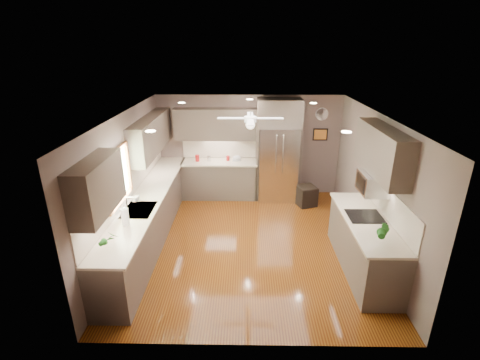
{
  "coord_description": "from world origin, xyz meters",
  "views": [
    {
      "loc": [
        -0.08,
        -5.89,
        3.61
      ],
      "look_at": [
        -0.19,
        0.6,
        1.07
      ],
      "focal_mm": 26.0,
      "sensor_mm": 36.0,
      "label": 1
    }
  ],
  "objects_px": {
    "soap_bottle": "(136,198)",
    "microwave": "(373,183)",
    "potted_plant_left": "(109,239)",
    "bowl": "(237,160)",
    "canister_d": "(228,158)",
    "canister_a": "(197,158)",
    "potted_plant_right": "(384,232)",
    "stool": "(306,196)",
    "refrigerator": "(278,152)",
    "canister_b": "(209,158)",
    "paper_towel": "(125,217)"
  },
  "relations": [
    {
      "from": "canister_a",
      "to": "microwave",
      "type": "xyz_separation_m",
      "value": [
        3.29,
        -2.74,
        0.46
      ]
    },
    {
      "from": "potted_plant_left",
      "to": "refrigerator",
      "type": "xyz_separation_m",
      "value": [
        2.66,
        3.9,
        0.09
      ]
    },
    {
      "from": "refrigerator",
      "to": "microwave",
      "type": "relative_size",
      "value": 4.45
    },
    {
      "from": "canister_a",
      "to": "soap_bottle",
      "type": "relative_size",
      "value": 0.89
    },
    {
      "from": "soap_bottle",
      "to": "microwave",
      "type": "bearing_deg",
      "value": -4.6
    },
    {
      "from": "canister_d",
      "to": "potted_plant_left",
      "type": "bearing_deg",
      "value": -109.93
    },
    {
      "from": "canister_d",
      "to": "potted_plant_right",
      "type": "bearing_deg",
      "value": -56.96
    },
    {
      "from": "canister_d",
      "to": "refrigerator",
      "type": "distance_m",
      "value": 1.23
    },
    {
      "from": "bowl",
      "to": "refrigerator",
      "type": "height_order",
      "value": "refrigerator"
    },
    {
      "from": "microwave",
      "to": "potted_plant_right",
      "type": "bearing_deg",
      "value": -97.04
    },
    {
      "from": "potted_plant_left",
      "to": "microwave",
      "type": "distance_m",
      "value": 4.18
    },
    {
      "from": "refrigerator",
      "to": "microwave",
      "type": "height_order",
      "value": "refrigerator"
    },
    {
      "from": "stool",
      "to": "potted_plant_right",
      "type": "bearing_deg",
      "value": -80.53
    },
    {
      "from": "canister_d",
      "to": "paper_towel",
      "type": "xyz_separation_m",
      "value": [
        -1.46,
        -3.29,
        0.08
      ]
    },
    {
      "from": "canister_d",
      "to": "potted_plant_right",
      "type": "height_order",
      "value": "potted_plant_right"
    },
    {
      "from": "soap_bottle",
      "to": "bowl",
      "type": "relative_size",
      "value": 0.82
    },
    {
      "from": "canister_b",
      "to": "refrigerator",
      "type": "xyz_separation_m",
      "value": [
        1.68,
        -0.05,
        0.18
      ]
    },
    {
      "from": "potted_plant_left",
      "to": "bowl",
      "type": "bearing_deg",
      "value": 67.28
    },
    {
      "from": "canister_a",
      "to": "microwave",
      "type": "distance_m",
      "value": 4.3
    },
    {
      "from": "canister_b",
      "to": "stool",
      "type": "bearing_deg",
      "value": -11.49
    },
    {
      "from": "canister_b",
      "to": "potted_plant_right",
      "type": "height_order",
      "value": "potted_plant_right"
    },
    {
      "from": "canister_b",
      "to": "potted_plant_right",
      "type": "distance_m",
      "value": 4.69
    },
    {
      "from": "soap_bottle",
      "to": "microwave",
      "type": "distance_m",
      "value": 4.12
    },
    {
      "from": "canister_b",
      "to": "microwave",
      "type": "bearing_deg",
      "value": -42.55
    },
    {
      "from": "soap_bottle",
      "to": "paper_towel",
      "type": "distance_m",
      "value": 0.83
    },
    {
      "from": "bowl",
      "to": "paper_towel",
      "type": "distance_m",
      "value": 3.67
    },
    {
      "from": "canister_d",
      "to": "potted_plant_right",
      "type": "xyz_separation_m",
      "value": [
        2.43,
        -3.73,
        0.1
      ]
    },
    {
      "from": "canister_d",
      "to": "bowl",
      "type": "distance_m",
      "value": 0.22
    },
    {
      "from": "bowl",
      "to": "microwave",
      "type": "relative_size",
      "value": 0.39
    },
    {
      "from": "potted_plant_left",
      "to": "canister_a",
      "type": "bearing_deg",
      "value": 79.9
    },
    {
      "from": "potted_plant_right",
      "to": "stool",
      "type": "distance_m",
      "value": 3.37
    },
    {
      "from": "potted_plant_right",
      "to": "potted_plant_left",
      "type": "bearing_deg",
      "value": -176.12
    },
    {
      "from": "canister_b",
      "to": "potted_plant_left",
      "type": "xyz_separation_m",
      "value": [
        -0.98,
        -3.95,
        0.09
      ]
    },
    {
      "from": "potted_plant_left",
      "to": "microwave",
      "type": "bearing_deg",
      "value": 16.7
    },
    {
      "from": "refrigerator",
      "to": "paper_towel",
      "type": "distance_m",
      "value": 4.17
    },
    {
      "from": "potted_plant_right",
      "to": "refrigerator",
      "type": "relative_size",
      "value": 0.13
    },
    {
      "from": "canister_d",
      "to": "bowl",
      "type": "bearing_deg",
      "value": -7.46
    },
    {
      "from": "bowl",
      "to": "refrigerator",
      "type": "distance_m",
      "value": 1.03
    },
    {
      "from": "soap_bottle",
      "to": "potted_plant_left",
      "type": "distance_m",
      "value": 1.53
    },
    {
      "from": "canister_d",
      "to": "microwave",
      "type": "xyz_separation_m",
      "value": [
        2.54,
        -2.79,
        0.48
      ]
    },
    {
      "from": "paper_towel",
      "to": "potted_plant_left",
      "type": "bearing_deg",
      "value": -88.72
    },
    {
      "from": "canister_a",
      "to": "bowl",
      "type": "bearing_deg",
      "value": 1.88
    },
    {
      "from": "microwave",
      "to": "canister_b",
      "type": "bearing_deg",
      "value": 137.45
    },
    {
      "from": "canister_d",
      "to": "potted_plant_left",
      "type": "xyz_separation_m",
      "value": [
        -1.45,
        -3.99,
        0.1
      ]
    },
    {
      "from": "microwave",
      "to": "stool",
      "type": "xyz_separation_m",
      "value": [
        -0.65,
        2.28,
        -1.24
      ]
    },
    {
      "from": "potted_plant_left",
      "to": "microwave",
      "type": "relative_size",
      "value": 0.59
    },
    {
      "from": "canister_a",
      "to": "paper_towel",
      "type": "relative_size",
      "value": 0.53
    },
    {
      "from": "refrigerator",
      "to": "canister_b",
      "type": "bearing_deg",
      "value": 178.35
    },
    {
      "from": "soap_bottle",
      "to": "refrigerator",
      "type": "bearing_deg",
      "value": 40.83
    },
    {
      "from": "canister_d",
      "to": "bowl",
      "type": "height_order",
      "value": "canister_d"
    }
  ]
}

